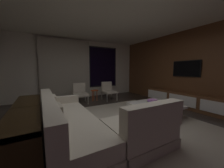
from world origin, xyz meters
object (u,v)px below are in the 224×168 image
object	(u,v)px
side_stool	(95,92)
mounted_tv	(186,69)
accent_chair_by_curtain	(80,92)
media_console	(187,101)
accent_chair_near_window	(108,90)
console_table_behind_couch	(27,127)
book_stack_on_coffee_table	(153,102)
coffee_table	(155,110)
sectional_couch	(86,125)

from	to	relation	value
side_stool	mounted_tv	bearing A→B (deg)	-42.17
accent_chair_by_curtain	mounted_tv	size ratio (longest dim) A/B	0.80
accent_chair_by_curtain	media_console	world-z (taller)	accent_chair_by_curtain
accent_chair_near_window	console_table_behind_couch	world-z (taller)	accent_chair_near_window
book_stack_on_coffee_table	accent_chair_by_curtain	bearing A→B (deg)	119.48
coffee_table	mounted_tv	distance (m)	2.13
coffee_table	media_console	size ratio (longest dim) A/B	0.37
sectional_couch	accent_chair_near_window	world-z (taller)	sectional_couch
book_stack_on_coffee_table	mounted_tv	distance (m)	2.02
sectional_couch	media_console	world-z (taller)	sectional_couch
coffee_table	console_table_behind_couch	size ratio (longest dim) A/B	0.55
book_stack_on_coffee_table	sectional_couch	bearing A→B (deg)	-171.56
sectional_couch	side_stool	distance (m)	3.06
sectional_couch	mounted_tv	size ratio (longest dim) A/B	2.57
accent_chair_by_curtain	side_stool	world-z (taller)	accent_chair_by_curtain
book_stack_on_coffee_table	accent_chair_by_curtain	world-z (taller)	accent_chair_by_curtain
media_console	mounted_tv	xyz separation A→B (m)	(0.18, 0.20, 1.10)
sectional_couch	console_table_behind_couch	bearing A→B (deg)	171.80
side_stool	coffee_table	bearing A→B (deg)	-72.83
accent_chair_near_window	book_stack_on_coffee_table	bearing A→B (deg)	-85.94
accent_chair_by_curtain	console_table_behind_couch	world-z (taller)	accent_chair_by_curtain
media_console	console_table_behind_couch	xyz separation A→B (m)	(-4.56, -0.14, 0.16)
coffee_table	side_stool	distance (m)	2.68
sectional_couch	side_stool	bearing A→B (deg)	65.36
accent_chair_by_curtain	accent_chair_near_window	bearing A→B (deg)	-3.90
accent_chair_near_window	console_table_behind_couch	size ratio (longest dim) A/B	0.37
media_console	console_table_behind_couch	size ratio (longest dim) A/B	1.48
side_stool	media_console	bearing A→B (deg)	-46.63
mounted_tv	side_stool	bearing A→B (deg)	137.83
sectional_couch	coffee_table	world-z (taller)	sectional_couch
mounted_tv	media_console	bearing A→B (deg)	-132.38
sectional_couch	media_console	distance (m)	3.66
coffee_table	sectional_couch	bearing A→B (deg)	-173.65
accent_chair_by_curtain	sectional_couch	bearing A→B (deg)	-103.31
side_stool	console_table_behind_couch	bearing A→B (deg)	-129.56
side_stool	console_table_behind_couch	xyz separation A→B (m)	(-2.19, -2.65, 0.03)
mounted_tv	console_table_behind_couch	distance (m)	4.85
book_stack_on_coffee_table	accent_chair_near_window	xyz separation A→B (m)	(-0.17, 2.38, 0.02)
book_stack_on_coffee_table	side_stool	size ratio (longest dim) A/B	0.64
media_console	mounted_tv	size ratio (longest dim) A/B	3.18
accent_chair_near_window	media_console	world-z (taller)	accent_chair_near_window
book_stack_on_coffee_table	accent_chair_near_window	bearing A→B (deg)	94.06
console_table_behind_couch	accent_chair_near_window	bearing A→B (deg)	42.43
coffee_table	book_stack_on_coffee_table	bearing A→B (deg)	103.75
accent_chair_near_window	side_stool	xyz separation A→B (m)	(-0.60, 0.10, -0.06)
book_stack_on_coffee_table	mounted_tv	xyz separation A→B (m)	(1.78, 0.17, 0.93)
media_console	side_stool	bearing A→B (deg)	133.37
sectional_couch	mounted_tv	world-z (taller)	mounted_tv
sectional_couch	media_console	xyz separation A→B (m)	(3.65, 0.27, -0.04)
accent_chair_by_curtain	side_stool	distance (m)	0.62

